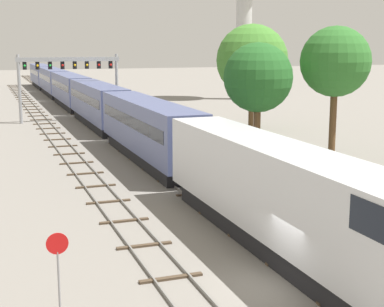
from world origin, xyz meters
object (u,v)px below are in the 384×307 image
Objects in this scene: stop_sign at (58,261)px; signal_gantry at (69,72)px; trackside_tree_left at (258,78)px; passenger_train at (81,95)px; trackside_tree_right at (252,60)px; trackside_tree_mid at (335,62)px.

signal_gantry is at bearing 81.35° from stop_sign.
signal_gantry is 1.30× the size of trackside_tree_left.
passenger_train is 13.62× the size of trackside_tree_left.
trackside_tree_right reaches higher than stop_sign.
stop_sign is at bearing -139.62° from trackside_tree_mid.
stop_sign is at bearing -98.65° from signal_gantry.
trackside_tree_mid is (14.69, -35.60, 5.12)m from passenger_train.
trackside_tree_left is (18.42, 22.19, 4.66)m from stop_sign.
signal_gantry reaches higher than passenger_train.
stop_sign is (-7.75, -50.92, -4.07)m from signal_gantry.
stop_sign is 29.22m from trackside_tree_left.
trackside_tree_right reaches higher than signal_gantry.
trackside_tree_right is at bearing 87.94° from trackside_tree_mid.
trackside_tree_mid is (6.26, -1.19, 1.20)m from trackside_tree_left.
stop_sign is (-10.00, -56.60, -0.74)m from passenger_train.
trackside_tree_left is 0.88× the size of trackside_tree_mid.
passenger_train is at bearing 68.40° from signal_gantry.
trackside_tree_right is at bearing -51.26° from passenger_train.
passenger_train is 11.95× the size of trackside_tree_mid.
stop_sign is 0.31× the size of trackside_tree_left.
passenger_train is 10.49× the size of signal_gantry.
trackside_tree_mid is at bearing -67.58° from passenger_train.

